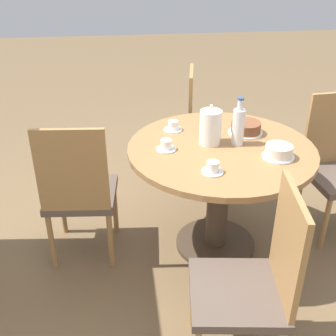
# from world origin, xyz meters

# --- Properties ---
(ground_plane) EXTENTS (14.00, 14.00, 0.00)m
(ground_plane) POSITION_xyz_m (0.00, 0.00, 0.00)
(ground_plane) COLOR brown
(dining_table) EXTENTS (1.12, 1.12, 0.74)m
(dining_table) POSITION_xyz_m (0.00, 0.00, 0.57)
(dining_table) COLOR #473828
(dining_table) RESTS_ON ground_plane
(chair_a) EXTENTS (0.47, 0.47, 0.95)m
(chair_a) POSITION_xyz_m (-0.86, 0.04, 0.49)
(chair_a) COLOR #A87A47
(chair_a) RESTS_ON ground_plane
(chair_c) EXTENTS (0.49, 0.49, 0.95)m
(chair_c) POSITION_xyz_m (0.86, -0.09, 0.49)
(chair_c) COLOR #A87A47
(chair_c) RESTS_ON ground_plane
(chair_d) EXTENTS (0.45, 0.45, 0.95)m
(chair_d) POSITION_xyz_m (0.00, 0.86, 0.49)
(chair_d) COLOR #A87A47
(chair_d) RESTS_ON ground_plane
(coffee_pot) EXTENTS (0.13, 0.13, 0.25)m
(coffee_pot) POSITION_xyz_m (0.06, 0.06, 0.85)
(coffee_pot) COLOR white
(coffee_pot) RESTS_ON dining_table
(water_bottle) EXTENTS (0.07, 0.07, 0.29)m
(water_bottle) POSITION_xyz_m (0.02, -0.10, 0.86)
(water_bottle) COLOR silver
(water_bottle) RESTS_ON dining_table
(cake_main) EXTENTS (0.22, 0.22, 0.08)m
(cake_main) POSITION_xyz_m (0.17, -0.19, 0.78)
(cake_main) COLOR white
(cake_main) RESTS_ON dining_table
(cake_second) EXTENTS (0.18, 0.18, 0.08)m
(cake_second) POSITION_xyz_m (-0.18, -0.28, 0.78)
(cake_second) COLOR white
(cake_second) RESTS_ON dining_table
(cup_a) EXTENTS (0.12, 0.12, 0.06)m
(cup_a) POSITION_xyz_m (0.00, 0.33, 0.77)
(cup_a) COLOR silver
(cup_a) RESTS_ON dining_table
(cup_b) EXTENTS (0.12, 0.12, 0.06)m
(cup_b) POSITION_xyz_m (-0.30, 0.12, 0.77)
(cup_b) COLOR silver
(cup_b) RESTS_ON dining_table
(cup_c) EXTENTS (0.12, 0.12, 0.06)m
(cup_c) POSITION_xyz_m (0.28, 0.25, 0.77)
(cup_c) COLOR silver
(cup_c) RESTS_ON dining_table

